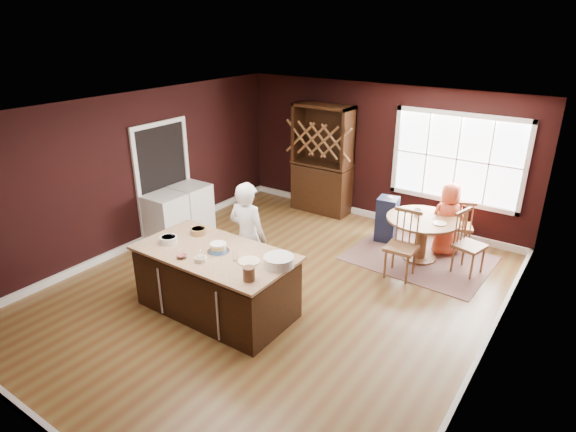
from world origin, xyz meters
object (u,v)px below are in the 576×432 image
Objects in this scene: hutch at (322,160)px; washer at (166,219)px; seated_woman at (448,219)px; chair_north at (460,224)px; dining_table at (422,230)px; dryer at (192,208)px; layer_cake at (218,248)px; high_chair at (387,218)px; chair_east at (470,243)px; baker at (248,238)px; chair_south at (401,245)px; toddler at (390,200)px; kitchen_island at (217,283)px.

hutch reaches higher than washer.
washer is (-4.32, -2.44, -0.19)m from seated_woman.
chair_north is 0.76× the size of seated_woman.
dining_table is 0.54m from seated_woman.
dining_table is at bearing 18.43° from dryer.
hutch is (-2.54, 0.95, 0.59)m from dining_table.
layer_cake is 4.14m from hutch.
chair_north is 1.27m from high_chair.
chair_east is at bearing -2.78° from dining_table.
layer_cake is 0.24× the size of seated_woman.
hutch is (-1.75, 0.60, 0.69)m from high_chair.
hutch reaches higher than baker.
chair_south is 4.04m from dryer.
chair_north reaches higher than washer.
chair_east is at bearing -14.08° from toddler.
chair_south is at bearing -58.02° from toddler.
kitchen_island is at bearing -154.08° from layer_cake.
seated_woman is at bearing 72.37° from chair_south.
baker is at bearing 33.01° from chair_north.
chair_north is 5.24m from washer.
washer is at bearing -90.00° from dryer.
kitchen_island is at bearing -38.06° from dryer.
chair_south reaches higher than layer_cake.
chair_east is at bearing 99.16° from seated_woman.
baker reaches higher than chair_east.
layer_cake is at bearing 22.60° from seated_woman.
kitchen_island is 4.13m from seated_woman.
layer_cake is 0.29× the size of chair_east.
high_chair reaches higher than dining_table.
dining_table is 1.32× the size of dryer.
chair_south reaches higher than chair_east.
chair_north is (-0.38, 0.78, -0.04)m from chair_east.
washer is 0.64m from dryer.
hutch is 3.37m from washer.
seated_woman reaches higher than layer_cake.
toddler is (-0.75, 0.35, 0.28)m from dining_table.
seated_woman reaches higher than high_chair.
dryer is at bearing -29.04° from baker.
seated_woman is (2.05, 3.58, 0.20)m from kitchen_island.
hutch reaches higher than seated_woman.
layer_cake is (-1.72, -3.11, 0.45)m from dining_table.
chair_east is at bearing -16.52° from hutch.
chair_south is at bearing -140.00° from baker.
kitchen_island is 8.47× the size of toddler.
chair_east is 0.47× the size of hutch.
dining_table is 0.87m from toddler.
toddler reaches higher than dining_table.
chair_north reaches higher than high_chair.
high_chair is (-1.06, -0.09, -0.21)m from seated_woman.
dining_table is 3.97× the size of layer_cake.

